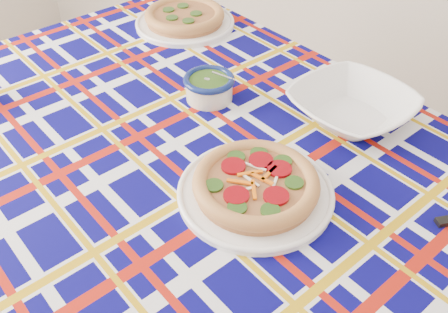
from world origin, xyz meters
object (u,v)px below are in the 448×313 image
at_px(dining_table, 214,178).
at_px(serving_bowl, 352,107).
at_px(pesto_bowl, 209,85).
at_px(main_focaccia_plate, 256,184).

distance_m(dining_table, serving_bowl, 0.39).
relative_size(pesto_bowl, serving_bowl, 0.47).
bearing_deg(pesto_bowl, dining_table, -59.80).
bearing_deg(dining_table, main_focaccia_plate, -8.25).
bearing_deg(pesto_bowl, main_focaccia_plate, -47.64).
relative_size(dining_table, main_focaccia_plate, 5.84).
height_order(dining_table, pesto_bowl, pesto_bowl).
height_order(main_focaccia_plate, serving_bowl, serving_bowl).
height_order(dining_table, main_focaccia_plate, main_focaccia_plate).
xyz_separation_m(main_focaccia_plate, serving_bowl, (0.10, 0.36, 0.00)).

